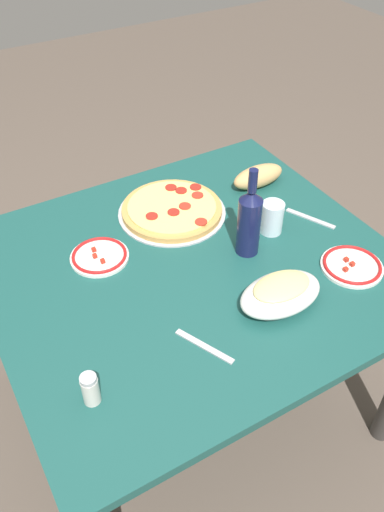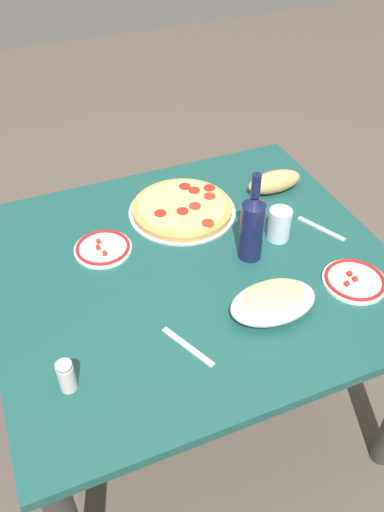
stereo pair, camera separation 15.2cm
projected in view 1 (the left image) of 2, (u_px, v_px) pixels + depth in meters
ground_plane at (192, 399)px, 2.01m from camera, size 8.00×8.00×0.00m
dining_table at (192, 290)px, 1.62m from camera, size 1.16×1.04×0.70m
pepperoni_pizza at (172, 210)px, 1.72m from camera, size 0.35×0.35×0.03m
baked_pasta_dish at (281, 292)px, 1.40m from camera, size 0.24×0.15×0.08m
wine_bottle at (249, 221)px, 1.52m from camera, size 0.07×0.07×0.28m
water_glass at (272, 218)px, 1.63m from camera, size 0.07×0.07×0.10m
side_plate_near at (99, 256)px, 1.56m from camera, size 0.17×0.17×0.02m
side_plate_far at (352, 266)px, 1.53m from camera, size 0.18×0.18×0.02m
bread_loaf at (258, 176)px, 1.83m from camera, size 0.20×0.08×0.07m
spice_shaker at (90, 389)px, 1.17m from camera, size 0.04×0.04×0.09m
fork_left at (204, 346)px, 1.31m from camera, size 0.08×0.16×0.00m
fork_right at (310, 218)px, 1.71m from camera, size 0.09×0.16×0.00m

